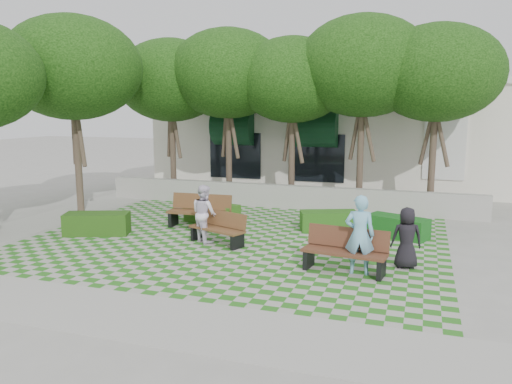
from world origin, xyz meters
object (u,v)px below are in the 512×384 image
(person_dark, at_px, (407,238))
(hedge_west, at_px, (97,224))
(bench_mid, at_px, (219,228))
(hedge_east, at_px, (398,227))
(person_blue, at_px, (360,235))
(hedge_midright, at_px, (329,221))
(bench_east, at_px, (345,251))
(hedge_midleft, at_px, (212,213))
(person_white, at_px, (204,213))
(bench_west, at_px, (200,212))

(person_dark, bearing_deg, hedge_west, -15.99)
(bench_mid, xyz_separation_m, hedge_east, (4.86, 2.44, -0.13))
(bench_mid, bearing_deg, person_blue, 2.19)
(hedge_west, bearing_deg, hedge_midright, 22.76)
(hedge_midright, bearing_deg, hedge_west, -157.24)
(bench_east, relative_size, hedge_midleft, 1.10)
(bench_east, height_order, hedge_west, bench_east)
(hedge_east, bearing_deg, bench_east, -104.95)
(hedge_west, bearing_deg, hedge_east, 16.79)
(person_white, bearing_deg, hedge_east, -120.62)
(bench_east, distance_m, hedge_midright, 4.11)
(bench_west, height_order, hedge_west, bench_west)
(hedge_midright, bearing_deg, bench_west, -167.20)
(bench_west, distance_m, person_blue, 6.35)
(bench_west, height_order, hedge_east, bench_west)
(bench_mid, bearing_deg, person_white, -170.55)
(hedge_midright, height_order, person_dark, person_dark)
(person_blue, distance_m, person_dark, 1.34)
(hedge_west, distance_m, person_blue, 8.26)
(hedge_midright, bearing_deg, person_blue, -70.06)
(bench_east, relative_size, hedge_midright, 1.16)
(bench_west, xyz_separation_m, person_blue, (5.54, -3.07, 0.43))
(bench_west, xyz_separation_m, hedge_east, (6.23, 0.78, -0.21))
(bench_mid, height_order, person_blue, person_blue)
(bench_mid, xyz_separation_m, bench_west, (-1.37, 1.66, 0.07))
(hedge_east, bearing_deg, person_dark, -83.46)
(bench_east, distance_m, hedge_west, 7.91)
(bench_east, distance_m, hedge_midleft, 6.32)
(bench_west, xyz_separation_m, hedge_west, (-2.61, -1.88, -0.18))
(bench_mid, distance_m, hedge_west, 3.99)
(bench_west, distance_m, hedge_midright, 4.20)
(bench_west, relative_size, person_dark, 1.38)
(bench_east, height_order, hedge_midleft, bench_east)
(hedge_east, relative_size, person_dark, 1.19)
(hedge_east, height_order, person_white, person_white)
(bench_east, xyz_separation_m, hedge_midright, (-1.12, 3.95, -0.19))
(hedge_west, xyz_separation_m, person_dark, (9.19, -0.36, 0.42))
(bench_west, xyz_separation_m, hedge_midright, (4.09, 0.93, -0.21))
(hedge_east, xyz_separation_m, hedge_midleft, (-6.11, -0.07, 0.01))
(bench_west, bearing_deg, person_blue, -31.95)
(hedge_west, height_order, person_dark, person_dark)
(hedge_midright, relative_size, person_dark, 1.18)
(hedge_east, distance_m, person_dark, 3.08)
(hedge_midright, bearing_deg, bench_mid, -136.43)
(bench_east, xyz_separation_m, bench_mid, (-3.84, 1.36, -0.06))
(bench_mid, xyz_separation_m, person_dark, (5.21, -0.58, 0.31))
(hedge_midleft, height_order, hedge_west, hedge_west)
(bench_west, bearing_deg, bench_east, -33.09)
(hedge_midleft, xyz_separation_m, hedge_west, (-2.73, -2.60, 0.01))
(hedge_midleft, bearing_deg, bench_west, -99.66)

